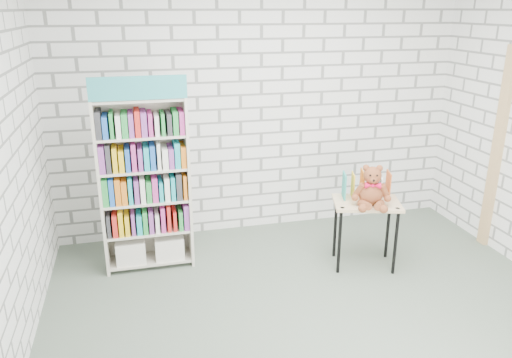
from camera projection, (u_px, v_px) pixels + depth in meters
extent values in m
plane|color=#4F5D4E|center=(323.00, 323.00, 4.06)|extent=(4.50, 4.50, 0.00)
cube|color=silver|center=(261.00, 107.00, 5.44)|extent=(4.50, 0.02, 2.80)
cube|color=beige|center=(101.00, 189.00, 4.63)|extent=(0.03, 0.33, 1.68)
cube|color=beige|center=(188.00, 182.00, 4.82)|extent=(0.03, 0.33, 1.68)
cube|color=beige|center=(145.00, 180.00, 4.87)|extent=(0.84, 0.02, 1.68)
cube|color=teal|center=(138.00, 88.00, 4.28)|extent=(0.84, 0.02, 0.20)
cube|color=beige|center=(151.00, 259.00, 4.98)|extent=(0.78, 0.31, 0.02)
cube|color=beige|center=(149.00, 230.00, 4.88)|extent=(0.78, 0.31, 0.02)
cube|color=beige|center=(146.00, 200.00, 4.78)|extent=(0.78, 0.31, 0.02)
cube|color=beige|center=(144.00, 168.00, 4.67)|extent=(0.78, 0.31, 0.02)
cube|color=beige|center=(141.00, 135.00, 4.57)|extent=(0.78, 0.31, 0.02)
cube|color=beige|center=(139.00, 99.00, 4.46)|extent=(0.78, 0.31, 0.02)
cube|color=silver|center=(131.00, 250.00, 4.90)|extent=(0.28, 0.27, 0.22)
cube|color=silver|center=(169.00, 246.00, 4.99)|extent=(0.28, 0.27, 0.22)
cube|color=#19A5B2|center=(148.00, 219.00, 4.83)|extent=(0.78, 0.27, 0.22)
cube|color=white|center=(146.00, 188.00, 4.73)|extent=(0.78, 0.27, 0.22)
cube|color=purple|center=(143.00, 156.00, 4.62)|extent=(0.78, 0.27, 0.22)
cube|color=#333338|center=(140.00, 123.00, 4.52)|extent=(0.78, 0.27, 0.22)
cube|color=tan|center=(367.00, 203.00, 4.78)|extent=(0.72, 0.59, 0.03)
cylinder|color=black|center=(339.00, 242.00, 4.74)|extent=(0.03, 0.03, 0.64)
cylinder|color=black|center=(335.00, 227.00, 5.05)|extent=(0.03, 0.03, 0.64)
cylinder|color=black|center=(396.00, 243.00, 4.72)|extent=(0.03, 0.03, 0.64)
cylinder|color=black|center=(388.00, 228.00, 5.04)|extent=(0.03, 0.03, 0.64)
cylinder|color=black|center=(342.00, 208.00, 4.63)|extent=(0.04, 0.04, 0.01)
cylinder|color=black|center=(398.00, 209.00, 4.62)|extent=(0.04, 0.04, 0.01)
cube|color=teal|center=(344.00, 185.00, 4.83)|extent=(0.07, 0.19, 0.26)
cube|color=yellow|center=(353.00, 185.00, 4.83)|extent=(0.07, 0.19, 0.26)
cube|color=orange|center=(362.00, 185.00, 4.83)|extent=(0.07, 0.19, 0.26)
cube|color=black|center=(370.00, 185.00, 4.82)|extent=(0.07, 0.19, 0.26)
cube|color=white|center=(379.00, 185.00, 4.82)|extent=(0.07, 0.19, 0.26)
cube|color=#C95623|center=(388.00, 186.00, 4.82)|extent=(0.07, 0.19, 0.26)
ellipsoid|color=maroon|center=(371.00, 193.00, 4.66)|extent=(0.23, 0.20, 0.23)
sphere|color=maroon|center=(373.00, 175.00, 4.60)|extent=(0.17, 0.17, 0.17)
sphere|color=maroon|center=(366.00, 168.00, 4.60)|extent=(0.06, 0.06, 0.06)
sphere|color=maroon|center=(380.00, 168.00, 4.59)|extent=(0.06, 0.06, 0.06)
sphere|color=maroon|center=(373.00, 180.00, 4.54)|extent=(0.07, 0.07, 0.07)
sphere|color=black|center=(370.00, 175.00, 4.53)|extent=(0.02, 0.02, 0.02)
sphere|color=black|center=(377.00, 176.00, 4.53)|extent=(0.02, 0.02, 0.02)
sphere|color=black|center=(374.00, 181.00, 4.51)|extent=(0.02, 0.02, 0.02)
cylinder|color=maroon|center=(359.00, 190.00, 4.64)|extent=(0.12, 0.12, 0.16)
cylinder|color=maroon|center=(384.00, 191.00, 4.62)|extent=(0.13, 0.09, 0.16)
sphere|color=maroon|center=(355.00, 197.00, 4.65)|extent=(0.07, 0.07, 0.07)
sphere|color=maroon|center=(388.00, 198.00, 4.62)|extent=(0.07, 0.07, 0.07)
cylinder|color=maroon|center=(365.00, 205.00, 4.58)|extent=(0.07, 0.18, 0.09)
cylinder|color=maroon|center=(379.00, 205.00, 4.57)|extent=(0.16, 0.18, 0.09)
sphere|color=maroon|center=(363.00, 208.00, 4.51)|extent=(0.08, 0.08, 0.08)
sphere|color=maroon|center=(384.00, 209.00, 4.50)|extent=(0.08, 0.08, 0.08)
cone|color=#E80E42|center=(368.00, 185.00, 4.57)|extent=(0.08, 0.08, 0.06)
cone|color=#E80E42|center=(377.00, 186.00, 4.56)|extent=(0.08, 0.08, 0.06)
sphere|color=#E80E42|center=(373.00, 186.00, 4.56)|extent=(0.04, 0.04, 0.04)
cube|color=tan|center=(497.00, 150.00, 5.10)|extent=(0.05, 0.12, 2.10)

